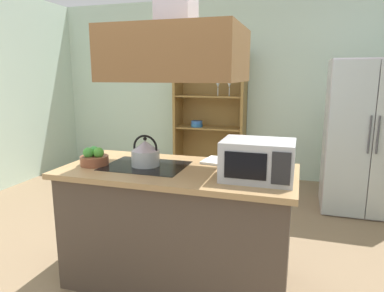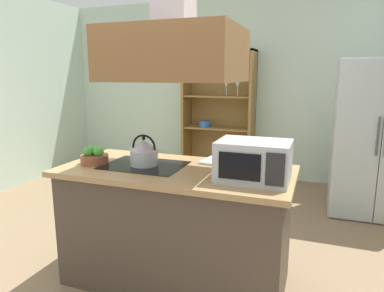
{
  "view_description": "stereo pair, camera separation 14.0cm",
  "coord_description": "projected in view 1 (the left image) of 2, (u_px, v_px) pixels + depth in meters",
  "views": [
    {
      "loc": [
        0.96,
        -2.39,
        1.57
      ],
      "look_at": [
        0.12,
        0.27,
        1.0
      ],
      "focal_mm": 32.48,
      "sensor_mm": 36.0,
      "label": 1
    },
    {
      "loc": [
        1.09,
        -2.34,
        1.57
      ],
      "look_at": [
        0.12,
        0.27,
        1.0
      ],
      "focal_mm": 32.48,
      "sensor_mm": 36.0,
      "label": 2
    }
  ],
  "objects": [
    {
      "name": "cutting_board",
      "position": [
        226.0,
        162.0,
        2.7
      ],
      "size": [
        0.37,
        0.28,
        0.02
      ],
      "primitive_type": "cube",
      "rotation": [
        0.0,
        0.0,
        -0.14
      ],
      "color": "white",
      "rests_on": "kitchen_island"
    },
    {
      "name": "fruit_bowl",
      "position": [
        94.0,
        158.0,
        2.62
      ],
      "size": [
        0.21,
        0.21,
        0.14
      ],
      "color": "brown",
      "rests_on": "kitchen_island"
    },
    {
      "name": "kettle",
      "position": [
        145.0,
        153.0,
        2.59
      ],
      "size": [
        0.21,
        0.21,
        0.23
      ],
      "color": "#B5BDC1",
      "rests_on": "kitchen_island"
    },
    {
      "name": "refrigerator",
      "position": [
        367.0,
        137.0,
        3.99
      ],
      "size": [
        0.9,
        0.78,
        1.74
      ],
      "color": "#BEB4BD",
      "rests_on": "ground"
    },
    {
      "name": "dish_cabinet",
      "position": [
        210.0,
        122.0,
        5.37
      ],
      "size": [
        1.07,
        0.4,
        1.93
      ],
      "color": "olive",
      "rests_on": "ground"
    },
    {
      "name": "wall_back",
      "position": [
        237.0,
        89.0,
        5.36
      ],
      "size": [
        6.0,
        0.12,
        2.7
      ],
      "primitive_type": "cube",
      "color": "silver",
      "rests_on": "ground"
    },
    {
      "name": "range_hood",
      "position": [
        177.0,
        40.0,
        2.35
      ],
      "size": [
        0.9,
        0.7,
        1.17
      ],
      "color": "brown"
    },
    {
      "name": "microwave",
      "position": [
        258.0,
        160.0,
        2.25
      ],
      "size": [
        0.46,
        0.35,
        0.26
      ],
      "color": "#B7BABF",
      "rests_on": "kitchen_island"
    },
    {
      "name": "kitchen_island",
      "position": [
        178.0,
        226.0,
        2.62
      ],
      "size": [
        1.7,
        0.82,
        0.9
      ],
      "color": "#4B3E33",
      "rests_on": "ground"
    },
    {
      "name": "ground_plane",
      "position": [
        168.0,
        271.0,
        2.83
      ],
      "size": [
        7.8,
        7.8,
        0.0
      ],
      "primitive_type": "plane",
      "color": "#856C4F"
    }
  ]
}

